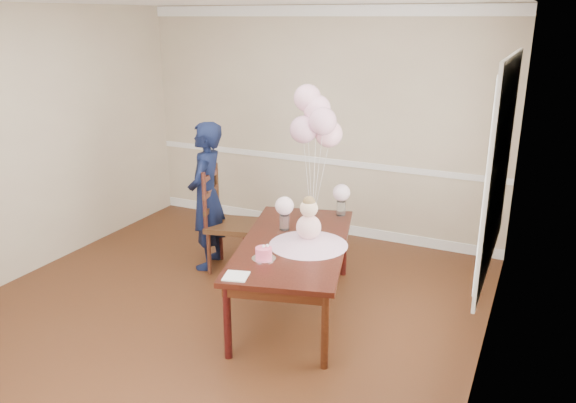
{
  "coord_description": "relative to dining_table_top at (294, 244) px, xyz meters",
  "views": [
    {
      "loc": [
        2.51,
        -3.69,
        2.57
      ],
      "look_at": [
        0.56,
        0.47,
        1.05
      ],
      "focal_mm": 35.0,
      "sensor_mm": 36.0,
      "label": 1
    }
  ],
  "objects": [
    {
      "name": "balloon_ribbon_c",
      "position": [
        -0.04,
        0.55,
        0.5
      ],
      "size": [
        0.01,
        0.09,
        0.94
      ],
      "primitive_type": "cylinder",
      "rotation": [
        -0.09,
        0.02,
        0.26
      ],
      "color": "white",
      "rests_on": "balloon_weight"
    },
    {
      "name": "balloon_a",
      "position": [
        -0.13,
        0.48,
        0.93
      ],
      "size": [
        0.25,
        0.25,
        0.25
      ],
      "primitive_type": "sphere",
      "color": "#D798B2",
      "rests_on": "balloon_ribbon_a"
    },
    {
      "name": "table_leg_bl",
      "position": [
        -0.58,
        0.71,
        -0.34
      ],
      "size": [
        0.08,
        0.08,
        0.63
      ],
      "primitive_type": "cylinder",
      "rotation": [
        0.0,
        0.0,
        0.26
      ],
      "color": "black",
      "rests_on": "floor"
    },
    {
      "name": "window_frame",
      "position": [
        1.62,
        0.02,
        0.89
      ],
      "size": [
        0.02,
        1.66,
        1.56
      ],
      "primitive_type": "cube",
      "color": "white",
      "rests_on": "wall_right"
    },
    {
      "name": "balloon_d",
      "position": [
        -0.14,
        0.59,
        1.2
      ],
      "size": [
        0.25,
        0.25,
        0.25
      ],
      "primitive_type": "sphere",
      "color": "#F4ADC4",
      "rests_on": "balloon_ribbon_d"
    },
    {
      "name": "roses_far",
      "position": [
        0.13,
        0.83,
        0.26
      ],
      "size": [
        0.17,
        0.17,
        0.17
      ],
      "primitive_type": "sphere",
      "color": "silver",
      "rests_on": "rose_vase_far"
    },
    {
      "name": "dining_table_top",
      "position": [
        0.0,
        0.0,
        0.0
      ],
      "size": [
        1.34,
        1.98,
        0.05
      ],
      "primitive_type": "cube",
      "rotation": [
        0.0,
        0.0,
        0.26
      ],
      "color": "black",
      "rests_on": "table_leg_fl"
    },
    {
      "name": "chair_leg_br",
      "position": [
        -0.83,
        0.79,
        -0.42
      ],
      "size": [
        0.05,
        0.05,
        0.46
      ],
      "primitive_type": "cylinder",
      "rotation": [
        0.0,
        0.0,
        0.24
      ],
      "color": "#34190E",
      "rests_on": "floor"
    },
    {
      "name": "chair_back_post_l",
      "position": [
        -1.14,
        0.32,
        0.14
      ],
      "size": [
        0.05,
        0.05,
        0.6
      ],
      "primitive_type": "cylinder",
      "rotation": [
        0.0,
        0.0,
        0.24
      ],
      "color": "#34140E",
      "rests_on": "dining_chair_seat"
    },
    {
      "name": "wall_back",
      "position": [
        -0.61,
        2.02,
        0.69
      ],
      "size": [
        4.5,
        0.02,
        2.7
      ],
      "primitive_type": "cube",
      "color": "tan",
      "rests_on": "floor"
    },
    {
      "name": "cake_flower_a",
      "position": [
        -0.07,
        -0.44,
        0.13
      ],
      "size": [
        0.03,
        0.03,
        0.03
      ],
      "primitive_type": "sphere",
      "color": "white",
      "rests_on": "birthday_cake"
    },
    {
      "name": "balloon_ribbon_e",
      "position": [
        0.02,
        0.56,
        0.39
      ],
      "size": [
        0.11,
        0.1,
        0.7
      ],
      "primitive_type": "cylinder",
      "rotation": [
        -0.09,
        0.17,
        0.26
      ],
      "color": "silver",
      "rests_on": "balloon_weight"
    },
    {
      "name": "table_leg_fr",
      "position": [
        0.58,
        -0.71,
        -0.34
      ],
      "size": [
        0.08,
        0.08,
        0.63
      ],
      "primitive_type": "cylinder",
      "rotation": [
        0.0,
        0.0,
        0.26
      ],
      "color": "black",
      "rests_on": "floor"
    },
    {
      "name": "wall_right",
      "position": [
        1.64,
        -0.48,
        0.69
      ],
      "size": [
        0.02,
        5.0,
        2.7
      ],
      "primitive_type": "cube",
      "color": "tan",
      "rests_on": "floor"
    },
    {
      "name": "chair_slat_top",
      "position": [
        -1.18,
        0.51,
        0.36
      ],
      "size": [
        0.13,
        0.43,
        0.05
      ],
      "primitive_type": "cube",
      "rotation": [
        0.0,
        0.0,
        0.24
      ],
      "color": "#38160F",
      "rests_on": "dining_chair_seat"
    },
    {
      "name": "chair_leg_fr",
      "position": [
        -0.74,
        0.41,
        -0.42
      ],
      "size": [
        0.05,
        0.05,
        0.46
      ],
      "primitive_type": "cylinder",
      "rotation": [
        0.0,
        0.0,
        0.24
      ],
      "color": "#38130F",
      "rests_on": "floor"
    },
    {
      "name": "napkin",
      "position": [
        -0.11,
        -0.83,
        0.03
      ],
      "size": [
        0.22,
        0.22,
        0.01
      ],
      "primitive_type": "cube",
      "rotation": [
        0.0,
        0.0,
        0.26
      ],
      "color": "white",
      "rests_on": "dining_table_top"
    },
    {
      "name": "window_blinds",
      "position": [
        1.6,
        0.02,
        0.89
      ],
      "size": [
        0.01,
        1.5,
        1.4
      ],
      "primitive_type": "cube",
      "color": "white",
      "rests_on": "wall_right"
    },
    {
      "name": "baby_skirt",
      "position": [
        0.14,
        -0.01,
        0.07
      ],
      "size": [
        0.84,
        0.84,
        0.09
      ],
      "primitive_type": "cone",
      "rotation": [
        0.0,
        0.0,
        0.26
      ],
      "color": "#D69EBB",
      "rests_on": "dining_table_top"
    },
    {
      "name": "chair_back_post_r",
      "position": [
        -1.23,
        0.7,
        0.14
      ],
      "size": [
        0.05,
        0.05,
        0.6
      ],
      "primitive_type": "cylinder",
      "rotation": [
        0.0,
        0.0,
        0.24
      ],
      "color": "#3B2010",
      "rests_on": "dining_chair_seat"
    },
    {
      "name": "floor",
      "position": [
        -0.61,
        -0.48,
        -0.66
      ],
      "size": [
        4.5,
        5.0,
        0.0
      ],
      "primitive_type": "cube",
      "color": "#381C0E",
      "rests_on": "ground"
    },
    {
      "name": "birthday_cake",
      "position": [
        -0.07,
        -0.44,
        0.08
      ],
      "size": [
        0.17,
        0.17,
        0.09
      ],
      "primitive_type": "cylinder",
      "rotation": [
        0.0,
        0.0,
        0.26
      ],
      "color": "#FF5077",
      "rests_on": "cake_platter"
    },
    {
      "name": "roses_near",
      "position": [
        -0.2,
        0.23,
        0.26
      ],
      "size": [
        0.17,
        0.17,
        0.17
      ],
      "primitive_type": "sphere",
      "color": "silver",
      "rests_on": "rose_vase_near"
    },
    {
      "name": "chair_slat_low",
      "position": [
        -1.18,
        0.51,
        0.01
      ],
      "size": [
        0.13,
        0.43,
        0.05
      ],
      "primitive_type": "cube",
      "rotation": [
        0.0,
        0.0,
        0.24
      ],
      "color": "#311C0D",
      "rests_on": "dining_chair_seat"
    },
    {
      "name": "balloon_weight",
      "position": [
        -0.04,
        0.5,
        0.03
      ],
      "size": [
        0.04,
        0.04,
        0.02
      ],
      "primitive_type": "cylinder",
      "rotation": [
        0.0,
        0.0,
        0.26
      ],
      "color": "#B4B5B9",
      "rests_on": "dining_table_top"
    },
    {
      "name": "baby_hair",
      "position": [
        0.14,
        -0.01,
        0.41
      ],
      "size": [
        0.11,
        0.11,
        0.11
      ],
      "primitive_type": "sphere",
      "color": "brown",
      "rests_on": "baby_head"
    },
    {
      "name": "cake_flower_b",
      "position": [
        -0.05,
        -0.42,
        0.13
      ],
      "size": [
        0.03,
        0.03,
        0.03
      ],
      "primitive_type": "sphere",
      "color": "white",
      "rests_on": "birthday_cake"
    },
    {
      "name": "balloon_ribbon_a",
      "position": [
        -0.08,
        0.49,
        0.41
      ],
      "size": [
        0.08,
        0.02,
        0.76
      ],
      "primitive_type": "cylinder",
      "rotation": [
        0.0,
        -0.1,
        0.26
      ],
      "color": "white",
      "rests_on": "balloon_weight"
    },
    {
      "name": "balloon_ribbon_b",
      "position": [
        0.01,
        0.49,
        0.46
      ],
      "size": [
        0.1,
        0.02,
        0.85
      ],
      "primitive_type": "cylinder",
      "rotation": [
        0.05,
        0.1,
        0.26
      ],
      "color": "silver",
      "rests_on": "balloon_weight"
    },
    {
      "name": "baby_head",
      "position": [
        0.14,
        -0.01,
        0.36
      ],
      "size": [
        0.15,
        0.15,
        0.15
      ],
      "primitive_type": "sphere",
      "color": "beige",
      "rests_on": "baby_torso"
    },
    {
      "name": "cake_platter",
      "position": [
        -0.07,
        -0.44,
        0.03
      ],
      "size": [
        0.24,
        0.24,
        0.01
      ],
      "primitive_type": "cylinder",
      "rotation": [
        0.0,
        0.0,
        0.26
      ],
      "color": "silver",
      "rests_on": "dining_table_top"
    },
    {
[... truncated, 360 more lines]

